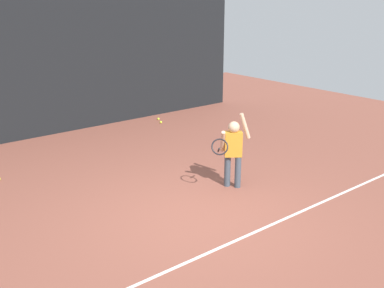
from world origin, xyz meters
name	(u,v)px	position (x,y,z in m)	size (l,w,h in m)	color
ground_plane	(194,218)	(0.00, 0.00, 0.00)	(20.00, 20.00, 0.00)	brown
court_line_baseline	(234,241)	(0.00, -0.89, 0.00)	(9.00, 0.05, 0.00)	white
back_fence_windscreen	(40,61)	(0.00, 5.70, 1.79)	(11.59, 0.08, 3.59)	black
fence_post_2	(39,58)	(0.00, 5.76, 1.87)	(0.09, 0.09, 3.74)	slate
fence_post_3	(141,49)	(2.82, 5.76, 1.87)	(0.09, 0.09, 3.74)	slate
fence_post_4	(218,43)	(5.65, 5.76, 1.87)	(0.09, 0.09, 3.74)	slate
tennis_player	(233,148)	(1.30, 0.53, 0.73)	(0.89, 0.51, 1.35)	#3F4C59
tennis_ball_3	(158,119)	(2.92, 5.15, 0.03)	(0.07, 0.07, 0.07)	#CCE033
tennis_ball_4	(161,122)	(2.78, 4.82, 0.03)	(0.07, 0.07, 0.07)	#CCE033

